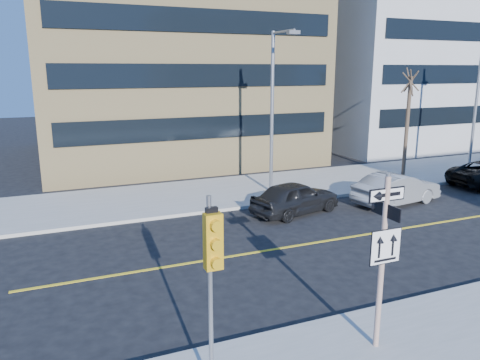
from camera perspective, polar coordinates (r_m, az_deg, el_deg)
name	(u,v)px	position (r m, az deg, el deg)	size (l,w,h in m)	color
ground	(317,302)	(13.67, 9.41, -14.51)	(120.00, 120.00, 0.00)	black
far_sidewalk	(456,168)	(33.69, 24.81, 1.38)	(66.00, 6.00, 0.15)	#9B9891
sign_pole	(383,253)	(10.82, 17.03, -8.45)	(0.92, 0.92, 4.06)	beige
traffic_signal	(213,257)	(8.59, -3.36, -9.40)	(0.32, 0.45, 4.00)	gray
parked_car_a	(295,197)	(21.12, 6.77, -2.13)	(4.36, 1.75, 1.49)	black
parked_car_b	(397,189)	(23.68, 18.55, -1.02)	(4.58, 1.60, 1.51)	gray
streetlight_a	(274,102)	(23.49, 4.20, 9.43)	(0.55, 2.25, 8.00)	gray
streetlight_b	(480,96)	(32.32, 27.24, 9.08)	(0.55, 2.25, 8.00)	gray
street_tree_west	(410,84)	(29.07, 20.06, 10.94)	(1.80, 1.80, 6.35)	#3D3024
building_brick	(163,32)	(36.28, -9.39, 17.38)	(18.00, 18.00, 18.00)	tan
building_grey_mid	(407,56)	(45.87, 19.74, 14.04)	(20.00, 16.00, 15.00)	#AEB0B4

